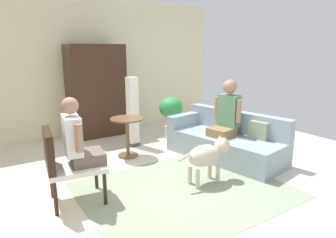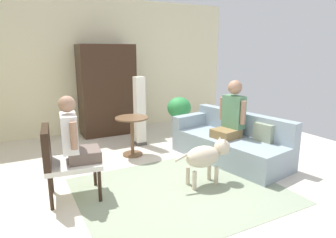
# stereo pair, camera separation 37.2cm
# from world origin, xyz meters

# --- Properties ---
(ground_plane) EXTENTS (7.70, 7.70, 0.00)m
(ground_plane) POSITION_xyz_m (0.00, 0.00, 0.00)
(ground_plane) COLOR beige
(back_wall) EXTENTS (6.32, 0.12, 2.88)m
(back_wall) POSITION_xyz_m (0.00, 3.27, 1.44)
(back_wall) COLOR beige
(back_wall) RESTS_ON ground
(area_rug) EXTENTS (2.54, 2.13, 0.01)m
(area_rug) POSITION_xyz_m (0.01, -0.25, 0.00)
(area_rug) COLOR gray
(area_rug) RESTS_ON ground
(couch) EXTENTS (1.17, 2.08, 0.77)m
(couch) POSITION_xyz_m (1.33, 0.37, 0.28)
(couch) COLOR #8EA0AD
(couch) RESTS_ON ground
(armchair) EXTENTS (0.71, 0.64, 0.92)m
(armchair) POSITION_xyz_m (-1.36, 0.24, 0.54)
(armchair) COLOR black
(armchair) RESTS_ON ground
(person_on_couch) EXTENTS (0.51, 0.51, 0.92)m
(person_on_couch) POSITION_xyz_m (1.30, 0.34, 0.79)
(person_on_couch) COLOR olive
(person_on_armchair) EXTENTS (0.48, 0.54, 0.81)m
(person_on_armchair) POSITION_xyz_m (-1.20, 0.22, 0.78)
(person_on_armchair) COLOR #68574E
(round_end_table) EXTENTS (0.56, 0.56, 0.68)m
(round_end_table) POSITION_xyz_m (-0.05, 1.30, 0.44)
(round_end_table) COLOR brown
(round_end_table) RESTS_ON ground
(dog) EXTENTS (0.84, 0.30, 0.63)m
(dog) POSITION_xyz_m (0.42, -0.23, 0.41)
(dog) COLOR beige
(dog) RESTS_ON ground
(potted_plant) EXTENTS (0.48, 0.48, 0.86)m
(potted_plant) POSITION_xyz_m (1.18, 1.81, 0.57)
(potted_plant) COLOR beige
(potted_plant) RESTS_ON ground
(column_lamp) EXTENTS (0.20, 0.20, 1.31)m
(column_lamp) POSITION_xyz_m (0.30, 1.80, 0.65)
(column_lamp) COLOR #4C4742
(column_lamp) RESTS_ON ground
(armoire_cabinet) EXTENTS (1.15, 0.56, 1.91)m
(armoire_cabinet) POSITION_xyz_m (-0.00, 2.86, 0.95)
(armoire_cabinet) COLOR #382316
(armoire_cabinet) RESTS_ON ground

